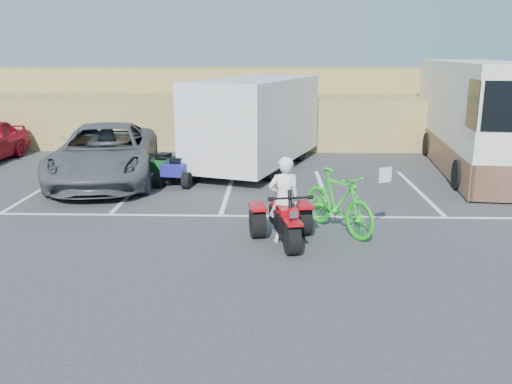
{
  "coord_description": "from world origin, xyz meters",
  "views": [
    {
      "loc": [
        1.24,
        -10.06,
        3.82
      ],
      "look_at": [
        0.91,
        0.86,
        1.0
      ],
      "focal_mm": 38.0,
      "sensor_mm": 36.0,
      "label": 1
    }
  ],
  "objects_px": {
    "rider": "(284,200)",
    "quad_atv_blue": "(178,184)",
    "rv_motorhome": "(476,123)",
    "quad_atv_green": "(164,180)",
    "red_trike_atv": "(285,244)",
    "green_dirt_bike": "(338,201)",
    "grey_pickup": "(105,153)",
    "cargo_trailer": "(256,120)"
  },
  "relations": [
    {
      "from": "rider",
      "to": "cargo_trailer",
      "type": "distance_m",
      "value": 7.54
    },
    {
      "from": "rider",
      "to": "grey_pickup",
      "type": "bearing_deg",
      "value": -56.11
    },
    {
      "from": "rider",
      "to": "grey_pickup",
      "type": "distance_m",
      "value": 7.52
    },
    {
      "from": "rider",
      "to": "green_dirt_bike",
      "type": "relative_size",
      "value": 0.79
    },
    {
      "from": "rider",
      "to": "green_dirt_bike",
      "type": "xyz_separation_m",
      "value": [
        1.19,
        0.69,
        -0.22
      ]
    },
    {
      "from": "quad_atv_blue",
      "to": "quad_atv_green",
      "type": "height_order",
      "value": "quad_atv_green"
    },
    {
      "from": "red_trike_atv",
      "to": "rider",
      "type": "distance_m",
      "value": 0.91
    },
    {
      "from": "red_trike_atv",
      "to": "rv_motorhome",
      "type": "bearing_deg",
      "value": 39.2
    },
    {
      "from": "green_dirt_bike",
      "to": "rider",
      "type": "bearing_deg",
      "value": 177.52
    },
    {
      "from": "rv_motorhome",
      "to": "quad_atv_blue",
      "type": "distance_m",
      "value": 10.2
    },
    {
      "from": "green_dirt_bike",
      "to": "cargo_trailer",
      "type": "relative_size",
      "value": 0.33
    },
    {
      "from": "red_trike_atv",
      "to": "rv_motorhome",
      "type": "xyz_separation_m",
      "value": [
        6.59,
        7.92,
        1.52
      ]
    },
    {
      "from": "green_dirt_bike",
      "to": "rv_motorhome",
      "type": "bearing_deg",
      "value": 19.92
    },
    {
      "from": "grey_pickup",
      "to": "cargo_trailer",
      "type": "xyz_separation_m",
      "value": [
        4.5,
        2.13,
        0.76
      ]
    },
    {
      "from": "red_trike_atv",
      "to": "rv_motorhome",
      "type": "relative_size",
      "value": 0.18
    },
    {
      "from": "cargo_trailer",
      "to": "quad_atv_blue",
      "type": "xyz_separation_m",
      "value": [
        -2.25,
        -2.52,
        -1.62
      ]
    },
    {
      "from": "red_trike_atv",
      "to": "quad_atv_green",
      "type": "relative_size",
      "value": 1.22
    },
    {
      "from": "rider",
      "to": "quad_atv_green",
      "type": "height_order",
      "value": "rider"
    },
    {
      "from": "red_trike_atv",
      "to": "quad_atv_blue",
      "type": "height_order",
      "value": "red_trike_atv"
    },
    {
      "from": "rider",
      "to": "quad_atv_blue",
      "type": "height_order",
      "value": "rider"
    },
    {
      "from": "cargo_trailer",
      "to": "green_dirt_bike",
      "type": "bearing_deg",
      "value": -54.17
    },
    {
      "from": "green_dirt_bike",
      "to": "grey_pickup",
      "type": "xyz_separation_m",
      "value": [
        -6.5,
        4.64,
        0.17
      ]
    },
    {
      "from": "rider",
      "to": "rv_motorhome",
      "type": "relative_size",
      "value": 0.18
    },
    {
      "from": "rv_motorhome",
      "to": "quad_atv_green",
      "type": "bearing_deg",
      "value": -160.79
    },
    {
      "from": "quad_atv_blue",
      "to": "rider",
      "type": "bearing_deg",
      "value": -50.06
    },
    {
      "from": "red_trike_atv",
      "to": "rider",
      "type": "relative_size",
      "value": 0.97
    },
    {
      "from": "red_trike_atv",
      "to": "green_dirt_bike",
      "type": "distance_m",
      "value": 1.59
    },
    {
      "from": "green_dirt_bike",
      "to": "grey_pickup",
      "type": "distance_m",
      "value": 7.99
    },
    {
      "from": "cargo_trailer",
      "to": "quad_atv_blue",
      "type": "distance_m",
      "value": 3.75
    },
    {
      "from": "red_trike_atv",
      "to": "quad_atv_green",
      "type": "height_order",
      "value": "red_trike_atv"
    },
    {
      "from": "grey_pickup",
      "to": "quad_atv_blue",
      "type": "xyz_separation_m",
      "value": [
        2.25,
        -0.39,
        -0.86
      ]
    },
    {
      "from": "red_trike_atv",
      "to": "green_dirt_bike",
      "type": "height_order",
      "value": "green_dirt_bike"
    },
    {
      "from": "grey_pickup",
      "to": "quad_atv_green",
      "type": "distance_m",
      "value": 1.94
    },
    {
      "from": "grey_pickup",
      "to": "red_trike_atv",
      "type": "bearing_deg",
      "value": -54.65
    },
    {
      "from": "red_trike_atv",
      "to": "grey_pickup",
      "type": "distance_m",
      "value": 7.69
    },
    {
      "from": "red_trike_atv",
      "to": "quad_atv_green",
      "type": "distance_m",
      "value": 6.64
    },
    {
      "from": "green_dirt_bike",
      "to": "quad_atv_blue",
      "type": "xyz_separation_m",
      "value": [
        -4.25,
        4.25,
        -0.68
      ]
    },
    {
      "from": "red_trike_atv",
      "to": "quad_atv_green",
      "type": "xyz_separation_m",
      "value": [
        -3.6,
        5.58,
        0.0
      ]
    },
    {
      "from": "green_dirt_bike",
      "to": "grey_pickup",
      "type": "height_order",
      "value": "grey_pickup"
    },
    {
      "from": "rv_motorhome",
      "to": "quad_atv_blue",
      "type": "bearing_deg",
      "value": -157.41
    },
    {
      "from": "quad_atv_green",
      "to": "green_dirt_bike",
      "type": "bearing_deg",
      "value": -26.73
    },
    {
      "from": "rider",
      "to": "quad_atv_blue",
      "type": "bearing_deg",
      "value": -69.19
    }
  ]
}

